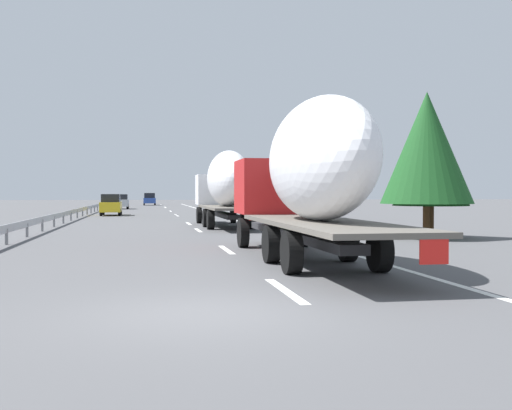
{
  "coord_description": "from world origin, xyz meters",
  "views": [
    {
      "loc": [
        -9.84,
        0.93,
        1.92
      ],
      "look_at": [
        20.16,
        -4.49,
        1.34
      ],
      "focal_mm": 43.34,
      "sensor_mm": 36.0,
      "label": 1
    }
  ],
  "objects_px": {
    "truck_lead": "(225,184)",
    "car_silver_hatch": "(121,201)",
    "road_sign": "(224,188)",
    "car_yellow_coupe": "(111,205)",
    "car_blue_sedan": "(150,199)",
    "truck_trailing": "(308,172)"
  },
  "relations": [
    {
      "from": "car_yellow_coupe",
      "to": "car_blue_sedan",
      "type": "distance_m",
      "value": 45.39
    },
    {
      "from": "truck_lead",
      "to": "car_blue_sedan",
      "type": "relative_size",
      "value": 2.99
    },
    {
      "from": "car_blue_sedan",
      "to": "car_silver_hatch",
      "type": "bearing_deg",
      "value": 171.14
    },
    {
      "from": "car_blue_sedan",
      "to": "road_sign",
      "type": "bearing_deg",
      "value": -170.31
    },
    {
      "from": "truck_lead",
      "to": "car_yellow_coupe",
      "type": "height_order",
      "value": "truck_lead"
    },
    {
      "from": "truck_trailing",
      "to": "truck_lead",
      "type": "bearing_deg",
      "value": -0.0
    },
    {
      "from": "car_silver_hatch",
      "to": "road_sign",
      "type": "bearing_deg",
      "value": -148.35
    },
    {
      "from": "truck_trailing",
      "to": "car_blue_sedan",
      "type": "distance_m",
      "value": 83.12
    },
    {
      "from": "car_yellow_coupe",
      "to": "car_blue_sedan",
      "type": "bearing_deg",
      "value": -4.58
    },
    {
      "from": "truck_trailing",
      "to": "car_blue_sedan",
      "type": "relative_size",
      "value": 3.2
    },
    {
      "from": "truck_lead",
      "to": "car_blue_sedan",
      "type": "distance_m",
      "value": 65.12
    },
    {
      "from": "car_yellow_coupe",
      "to": "road_sign",
      "type": "relative_size",
      "value": 1.3
    },
    {
      "from": "car_yellow_coupe",
      "to": "car_silver_hatch",
      "type": "bearing_deg",
      "value": -0.02
    },
    {
      "from": "truck_lead",
      "to": "car_silver_hatch",
      "type": "height_order",
      "value": "truck_lead"
    },
    {
      "from": "truck_trailing",
      "to": "car_yellow_coupe",
      "type": "xyz_separation_m",
      "value": [
        37.77,
        7.39,
        -1.58
      ]
    },
    {
      "from": "road_sign",
      "to": "car_yellow_coupe",
      "type": "bearing_deg",
      "value": 115.69
    },
    {
      "from": "car_blue_sedan",
      "to": "truck_lead",
      "type": "bearing_deg",
      "value": -176.68
    },
    {
      "from": "car_silver_hatch",
      "to": "car_blue_sedan",
      "type": "xyz_separation_m",
      "value": [
        23.2,
        -3.62,
        0.06
      ]
    },
    {
      "from": "truck_trailing",
      "to": "car_blue_sedan",
      "type": "xyz_separation_m",
      "value": [
        83.02,
        3.77,
        -1.54
      ]
    },
    {
      "from": "truck_trailing",
      "to": "car_silver_hatch",
      "type": "distance_m",
      "value": 60.29
    },
    {
      "from": "truck_lead",
      "to": "truck_trailing",
      "type": "height_order",
      "value": "truck_trailing"
    },
    {
      "from": "car_silver_hatch",
      "to": "car_blue_sedan",
      "type": "height_order",
      "value": "car_blue_sedan"
    }
  ]
}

